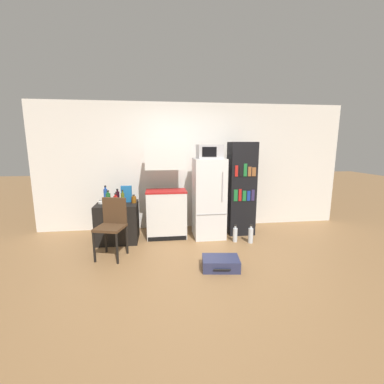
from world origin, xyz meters
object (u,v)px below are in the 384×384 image
object	(u,v)px
kitchen_hutch	(166,194)
bowl	(102,202)
bottle_green_tall	(108,198)
microwave	(209,151)
bottle_ketchup_red	(116,200)
cereal_box	(126,194)
water_bottle_front	(235,234)
refrigerator	(209,198)
water_bottle_middle	(251,235)
bookshelf	(241,189)
side_table	(118,222)
bottle_olive_oil	(123,198)
suitcase_large_flat	(221,263)
bottle_amber_beer	(134,199)
bottle_wine_dark	(118,196)
chair	(112,222)
bottle_blue_soda	(106,195)

from	to	relation	value
kitchen_hutch	bowl	distance (m)	1.16
bottle_green_tall	microwave	bearing A→B (deg)	2.28
bottle_ketchup_red	cereal_box	world-z (taller)	cereal_box
microwave	water_bottle_front	xyz separation A→B (m)	(0.42, -0.36, -1.48)
refrigerator	water_bottle_middle	world-z (taller)	refrigerator
bookshelf	side_table	bearing A→B (deg)	-177.18
bottle_olive_oil	water_bottle_middle	bearing A→B (deg)	-8.68
kitchen_hutch	suitcase_large_flat	bearing A→B (deg)	-63.07
refrigerator	bottle_amber_beer	xyz separation A→B (m)	(-1.39, -0.03, 0.02)
side_table	microwave	xyz separation A→B (m)	(1.69, 0.02, 1.27)
bottle_wine_dark	bottle_amber_beer	size ratio (longest dim) A/B	1.63
bottle_ketchup_red	bottle_green_tall	bearing A→B (deg)	139.69
chair	water_bottle_front	distance (m)	2.15
microwave	bowl	size ratio (longest dim) A/B	3.17
kitchen_hutch	bowl	bearing A→B (deg)	-176.91
refrigerator	bowl	xyz separation A→B (m)	(-1.95, 0.00, -0.02)
bottle_amber_beer	water_bottle_middle	world-z (taller)	bottle_amber_beer
microwave	bottle_ketchup_red	bearing A→B (deg)	-173.33
bottle_olive_oil	suitcase_large_flat	size ratio (longest dim) A/B	0.46
bottle_ketchup_red	bottle_wine_dark	size ratio (longest dim) A/B	0.88
refrigerator	water_bottle_front	distance (m)	0.83
bottle_green_tall	bowl	distance (m)	0.17
kitchen_hutch	refrigerator	size ratio (longest dim) A/B	1.25
kitchen_hutch	bottle_green_tall	size ratio (longest dim) A/B	7.48
water_bottle_front	microwave	bearing A→B (deg)	139.27
side_table	kitchen_hutch	world-z (taller)	kitchen_hutch
kitchen_hutch	cereal_box	bearing A→B (deg)	-179.77
bookshelf	bottle_amber_beer	world-z (taller)	bookshelf
bottle_ketchup_red	cereal_box	xyz separation A→B (m)	(0.16, 0.26, 0.06)
kitchen_hutch	bottle_ketchup_red	bearing A→B (deg)	-163.43
bottle_wine_dark	suitcase_large_flat	xyz separation A→B (m)	(1.60, -1.43, -0.72)
side_table	bottle_wine_dark	size ratio (longest dim) A/B	2.96
cereal_box	bowl	bearing A→B (deg)	-172.10
bookshelf	bottle_olive_oil	distance (m)	2.24
side_table	cereal_box	xyz separation A→B (m)	(0.17, 0.08, 0.50)
bottle_ketchup_red	bottle_blue_soda	world-z (taller)	bottle_blue_soda
refrigerator	bowl	world-z (taller)	refrigerator
refrigerator	bottle_wine_dark	xyz separation A→B (m)	(-1.69, 0.08, 0.06)
kitchen_hutch	refrigerator	world-z (taller)	kitchen_hutch
microwave	bottle_ketchup_red	xyz separation A→B (m)	(-1.68, -0.20, -0.83)
bottle_ketchup_red	water_bottle_front	bearing A→B (deg)	-4.58
kitchen_hutch	water_bottle_middle	bearing A→B (deg)	-19.14
refrigerator	bookshelf	distance (m)	0.68
bottle_olive_oil	cereal_box	xyz separation A→B (m)	(0.05, 0.17, 0.04)
cereal_box	bottle_green_tall	bearing A→B (deg)	-155.88
cereal_box	refrigerator	bearing A→B (deg)	-2.30
bookshelf	water_bottle_front	xyz separation A→B (m)	(-0.23, -0.46, -0.76)
microwave	bottle_blue_soda	xyz separation A→B (m)	(-1.90, 0.13, -0.79)
bottle_wine_dark	water_bottle_front	distance (m)	2.26
microwave	side_table	bearing A→B (deg)	-179.28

